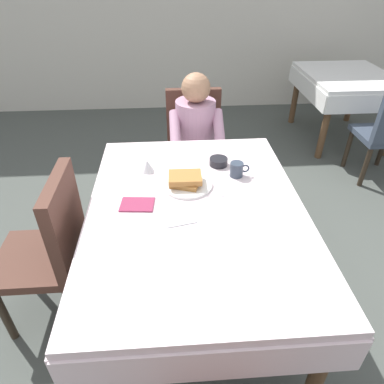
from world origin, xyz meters
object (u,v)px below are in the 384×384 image
object	(u,v)px
fork_left_of_plate	(153,188)
chair_diner	(194,141)
knife_right_of_plate	(222,186)
background_table_far	(347,85)
spoon_near_edge	(182,224)
diner_person	(196,133)
plate_breakfast	(187,184)
bowl_butter	(218,162)
syrup_pitcher	(147,166)
cup_coffee	(237,169)
dining_table_main	(196,220)
chair_left_side	(52,244)
breakfast_stack	(185,179)

from	to	relation	value
fork_left_of_plate	chair_diner	bearing A→B (deg)	-22.28
knife_right_of_plate	background_table_far	size ratio (longest dim) A/B	0.18
spoon_near_edge	diner_person	bearing A→B (deg)	70.04
plate_breakfast	bowl_butter	xyz separation A→B (m)	(0.20, 0.21, 0.01)
diner_person	plate_breakfast	bearing A→B (deg)	82.05
syrup_pitcher	fork_left_of_plate	bearing A→B (deg)	-79.96
cup_coffee	syrup_pitcher	world-z (taller)	cup_coffee
chair_diner	cup_coffee	world-z (taller)	chair_diner
cup_coffee	spoon_near_edge	xyz separation A→B (m)	(-0.34, -0.42, -0.04)
chair_diner	fork_left_of_plate	distance (m)	1.06
bowl_butter	background_table_far	bearing A→B (deg)	47.55
plate_breakfast	dining_table_main	bearing A→B (deg)	-79.87
chair_diner	spoon_near_edge	bearing A→B (deg)	83.07
syrup_pitcher	spoon_near_edge	distance (m)	0.53
chair_left_side	syrup_pitcher	size ratio (longest dim) A/B	11.63
bowl_butter	syrup_pitcher	bearing A→B (deg)	-173.78
bowl_butter	fork_left_of_plate	world-z (taller)	bowl_butter
chair_diner	dining_table_main	bearing A→B (deg)	86.13
fork_left_of_plate	spoon_near_edge	bearing A→B (deg)	-160.45
breakfast_stack	background_table_far	distance (m)	2.77
dining_table_main	spoon_near_edge	xyz separation A→B (m)	(-0.08, -0.14, 0.09)
chair_left_side	background_table_far	size ratio (longest dim) A/B	0.83
fork_left_of_plate	bowl_butter	bearing A→B (deg)	-64.65
syrup_pitcher	knife_right_of_plate	xyz separation A→B (m)	(0.41, -0.19, -0.04)
chair_diner	syrup_pitcher	bearing A→B (deg)	67.34
spoon_near_edge	background_table_far	distance (m)	3.04
plate_breakfast	fork_left_of_plate	distance (m)	0.19
chair_diner	breakfast_stack	distance (m)	1.02
plate_breakfast	syrup_pitcher	xyz separation A→B (m)	(-0.22, 0.17, 0.03)
plate_breakfast	knife_right_of_plate	bearing A→B (deg)	-6.01
cup_coffee	syrup_pitcher	bearing A→B (deg)	170.68
diner_person	background_table_far	bearing A→B (deg)	-145.34
spoon_near_edge	syrup_pitcher	bearing A→B (deg)	97.50
breakfast_stack	background_table_far	xyz separation A→B (m)	(1.87, 2.04, -0.16)
cup_coffee	knife_right_of_plate	distance (m)	0.15
fork_left_of_plate	background_table_far	world-z (taller)	fork_left_of_plate
fork_left_of_plate	spoon_near_edge	xyz separation A→B (m)	(0.15, -0.31, 0.00)
dining_table_main	syrup_pitcher	world-z (taller)	syrup_pitcher
diner_person	bowl_butter	distance (m)	0.62
plate_breakfast	spoon_near_edge	distance (m)	0.34
diner_person	bowl_butter	size ratio (longest dim) A/B	10.18
dining_table_main	cup_coffee	bearing A→B (deg)	47.25
chair_diner	cup_coffee	distance (m)	0.94
spoon_near_edge	fork_left_of_plate	bearing A→B (deg)	102.71
bowl_butter	syrup_pitcher	world-z (taller)	syrup_pitcher
chair_diner	spoon_near_edge	size ratio (longest dim) A/B	6.20
breakfast_stack	bowl_butter	size ratio (longest dim) A/B	1.67
chair_diner	syrup_pitcher	xyz separation A→B (m)	(-0.34, -0.81, 0.25)
dining_table_main	fork_left_of_plate	bearing A→B (deg)	141.99
dining_table_main	background_table_far	xyz separation A→B (m)	(1.83, 2.22, -0.03)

